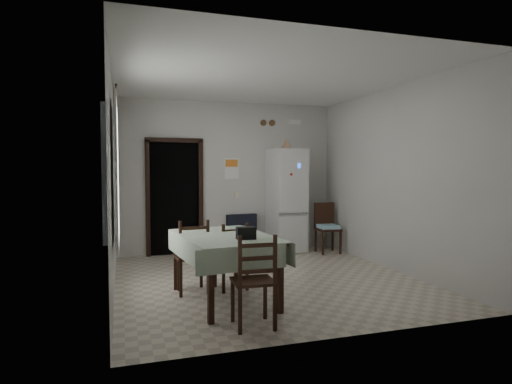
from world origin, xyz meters
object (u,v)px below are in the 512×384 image
object	(u,v)px
corner_chair	(328,228)
navy_seat	(245,234)
fridge	(287,200)
dining_chair_near_head	(253,280)
dining_table	(225,268)
dining_chair_far_right	(231,256)
dining_chair_far_left	(191,256)

from	to	relation	value
corner_chair	navy_seat	bearing A→B (deg)	167.94
fridge	navy_seat	distance (m)	1.06
dining_chair_near_head	dining_table	bearing A→B (deg)	-82.81
navy_seat	dining_table	distance (m)	2.93
dining_chair_far_right	dining_chair_near_head	world-z (taller)	dining_chair_near_head
fridge	dining_chair_far_left	distance (m)	3.20
navy_seat	dining_chair_far_left	bearing A→B (deg)	-127.96
dining_chair_far_right	corner_chair	bearing A→B (deg)	-149.17
fridge	dining_table	distance (m)	3.38
dining_table	dining_chair_far_left	bearing A→B (deg)	117.98
dining_table	dining_chair_far_right	bearing A→B (deg)	62.38
dining_chair_near_head	navy_seat	bearing A→B (deg)	-101.96
navy_seat	dining_table	world-z (taller)	dining_table
navy_seat	dining_chair_near_head	distance (m)	3.78
corner_chair	dining_chair_near_head	bearing A→B (deg)	-124.55
dining_table	dining_chair_near_head	distance (m)	0.92
navy_seat	dining_chair_far_right	distance (m)	2.40
dining_chair_far_left	fridge	bearing A→B (deg)	-139.00
dining_chair_far_right	navy_seat	bearing A→B (deg)	-117.18
fridge	dining_chair_near_head	distance (m)	4.11
dining_chair_far_left	dining_chair_far_right	size ratio (longest dim) A/B	1.07
corner_chair	dining_chair_near_head	world-z (taller)	dining_chair_near_head
dining_table	dining_chair_far_right	xyz separation A→B (m)	(0.19, 0.49, 0.05)
fridge	dining_chair_far_left	bearing A→B (deg)	-138.55
navy_seat	dining_chair_far_left	distance (m)	2.63
corner_chair	dining_chair_near_head	size ratio (longest dim) A/B	0.99
fridge	dining_chair_far_right	world-z (taller)	fridge
fridge	dining_chair_far_left	size ratio (longest dim) A/B	2.07
dining_chair_far_right	dining_chair_near_head	distance (m)	1.41
dining_table	corner_chair	bearing A→B (deg)	35.72
dining_chair_near_head	corner_chair	bearing A→B (deg)	-124.95
corner_chair	dining_chair_far_left	size ratio (longest dim) A/B	0.99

